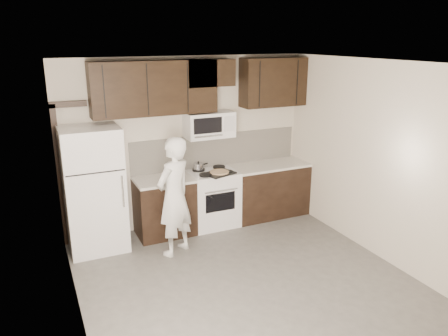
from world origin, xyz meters
TOP-DOWN VIEW (x-y plane):
  - floor at (0.00, 0.00)m, footprint 4.50×4.50m
  - back_wall at (0.00, 2.25)m, footprint 4.00×0.00m
  - ceiling at (0.00, 0.00)m, footprint 4.50×4.50m
  - counter_run at (0.60, 1.94)m, footprint 2.95×0.64m
  - stove at (0.30, 1.94)m, footprint 0.76×0.66m
  - backsplash at (0.50, 2.24)m, footprint 2.90×0.02m
  - upper_cabinets at (0.21, 2.08)m, footprint 3.48×0.35m
  - microwave at (0.30, 2.06)m, footprint 0.76×0.42m
  - refrigerator at (-1.55, 1.89)m, footprint 0.80×0.76m
  - door_trim at (-1.92, 2.21)m, footprint 0.50×0.08m
  - saucepan at (0.12, 2.09)m, footprint 0.27×0.16m
  - baking_tray at (0.35, 1.78)m, footprint 0.52×0.45m
  - pizza at (0.35, 1.78)m, footprint 0.37×0.37m
  - person at (-0.56, 1.27)m, footprint 0.74×0.67m

SIDE VIEW (x-z plane):
  - floor at x=0.00m, z-range 0.00..0.00m
  - counter_run at x=0.60m, z-range 0.00..0.91m
  - stove at x=0.30m, z-range -0.01..0.93m
  - person at x=-0.56m, z-range 0.00..1.70m
  - refrigerator at x=-1.55m, z-range 0.00..1.80m
  - baking_tray at x=0.35m, z-range 0.91..0.93m
  - pizza at x=0.35m, z-range 0.93..0.95m
  - saucepan at x=0.12m, z-range 0.90..1.05m
  - backsplash at x=0.50m, z-range 0.91..1.45m
  - door_trim at x=-1.92m, z-range 0.19..2.31m
  - back_wall at x=0.00m, z-range -0.65..3.35m
  - microwave at x=0.30m, z-range 1.45..1.85m
  - upper_cabinets at x=0.21m, z-range 1.89..2.67m
  - ceiling at x=0.00m, z-range 2.70..2.70m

